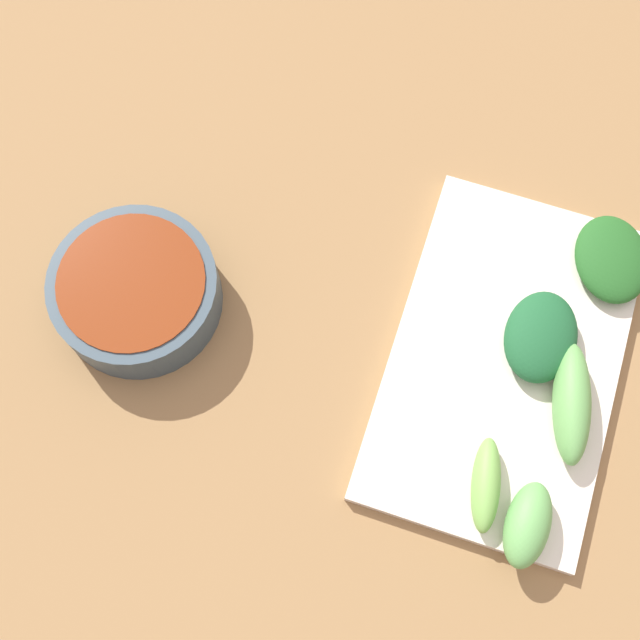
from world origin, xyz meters
TOP-DOWN VIEW (x-y plane):
  - tabletop at (0.00, 0.00)m, footprint 2.10×2.10m
  - sauce_bowl at (-0.18, -0.02)m, footprint 0.13×0.13m
  - serving_plate at (0.11, 0.02)m, footprint 0.17×0.28m
  - broccoli_stalk_0 at (0.12, -0.08)m, footprint 0.03×0.07m
  - broccoli_leafy_1 at (0.13, 0.04)m, footprint 0.06×0.08m
  - broccoli_stalk_2 at (0.16, 0.00)m, footprint 0.05×0.10m
  - broccoli_leafy_3 at (0.17, 0.13)m, footprint 0.08×0.09m
  - broccoli_stalk_4 at (0.15, -0.10)m, footprint 0.03×0.06m

SIDE VIEW (x-z plane):
  - tabletop at x=0.00m, z-range 0.00..0.02m
  - serving_plate at x=0.11m, z-range 0.02..0.03m
  - broccoli_leafy_3 at x=0.17m, z-range 0.03..0.05m
  - broccoli_stalk_0 at x=0.12m, z-range 0.03..0.06m
  - sauce_bowl at x=-0.18m, z-range 0.02..0.07m
  - broccoli_leafy_1 at x=0.13m, z-range 0.03..0.06m
  - broccoli_stalk_4 at x=0.15m, z-range 0.03..0.06m
  - broccoli_stalk_2 at x=0.16m, z-range 0.03..0.06m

